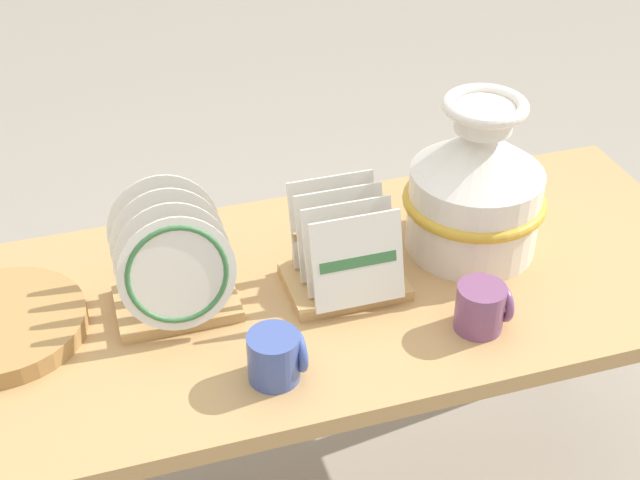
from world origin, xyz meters
TOP-DOWN VIEW (x-y plane):
  - display_table at (0.00, 0.00)m, footprint 1.58×0.65m
  - ceramic_vase at (0.33, 0.04)m, footprint 0.28×0.28m
  - dish_rack_round_plates at (-0.27, 0.02)m, footprint 0.22×0.20m
  - dish_rack_square_plates at (0.05, -0.01)m, footprint 0.22×0.19m
  - wicker_charger_stack at (-0.57, 0.04)m, footprint 0.29×0.29m
  - mug_cobalt_glaze at (-0.14, -0.21)m, footprint 0.09×0.09m
  - mug_plum_glaze at (0.24, -0.19)m, footprint 0.09×0.09m

SIDE VIEW (x-z plane):
  - display_table at x=0.00m, z-range 0.26..0.92m
  - wicker_charger_stack at x=-0.57m, z-range 0.67..0.70m
  - mug_cobalt_glaze at x=-0.14m, z-range 0.67..0.76m
  - mug_plum_glaze at x=0.24m, z-range 0.67..0.76m
  - dish_rack_square_plates at x=0.05m, z-range 0.63..0.82m
  - dish_rack_round_plates at x=-0.27m, z-range 0.64..0.87m
  - ceramic_vase at x=0.33m, z-range 0.64..0.97m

